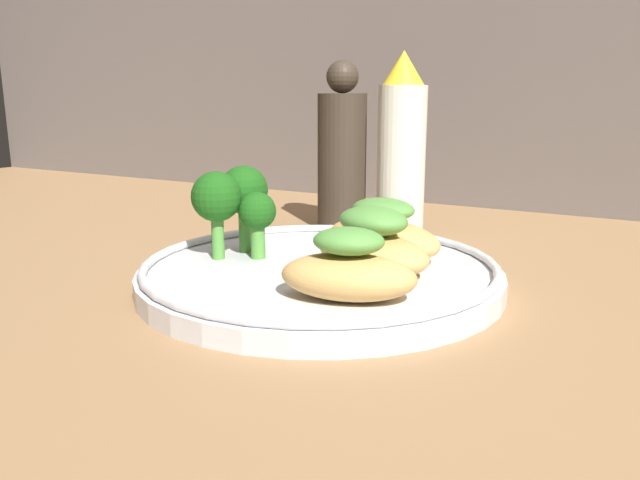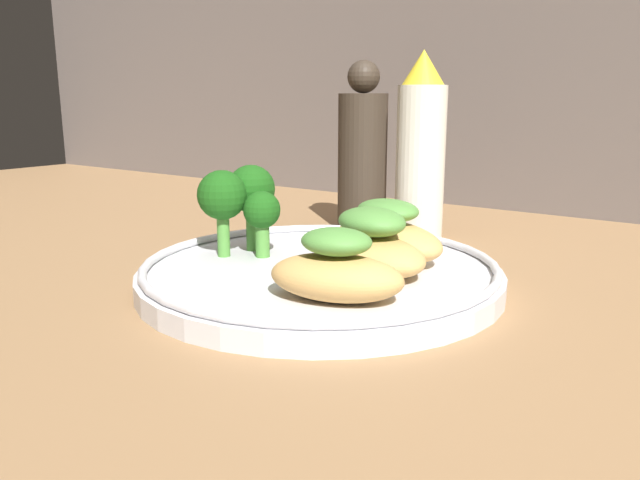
{
  "view_description": "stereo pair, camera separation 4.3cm",
  "coord_description": "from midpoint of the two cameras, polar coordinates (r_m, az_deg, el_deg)",
  "views": [
    {
      "loc": [
        21.07,
        -36.82,
        13.17
      ],
      "look_at": [
        0.0,
        0.0,
        3.4
      ],
      "focal_mm": 35.0,
      "sensor_mm": 36.0,
      "label": 1
    },
    {
      "loc": [
        24.73,
        -34.47,
        13.17
      ],
      "look_at": [
        0.0,
        0.0,
        3.4
      ],
      "focal_mm": 35.0,
      "sensor_mm": 36.0,
      "label": 2
    }
  ],
  "objects": [
    {
      "name": "broccoli_bunch",
      "position": [
        0.47,
        -10.36,
        3.69
      ],
      "size": [
        5.73,
        6.39,
        6.7
      ],
      "color": "#4C8E38",
      "rests_on": "plate"
    },
    {
      "name": "sauce_bottle",
      "position": [
        0.6,
        5.38,
        8.21
      ],
      "size": [
        4.56,
        4.56,
        17.32
      ],
      "color": "silver",
      "rests_on": "ground_plane"
    },
    {
      "name": "ground_plane",
      "position": [
        0.45,
        -2.81,
        -4.93
      ],
      "size": [
        180.0,
        180.0,
        1.0
      ],
      "primitive_type": "cube",
      "color": "#936D47"
    },
    {
      "name": "grilled_meat_front",
      "position": [
        0.37,
        -0.77,
        -2.84
      ],
      "size": [
        9.14,
        6.73,
        4.34
      ],
      "color": "tan",
      "rests_on": "plate"
    },
    {
      "name": "plate",
      "position": [
        0.44,
        -2.83,
        -3.09
      ],
      "size": [
        25.5,
        25.5,
        2.0
      ],
      "color": "silver",
      "rests_on": "ground_plane"
    },
    {
      "name": "grilled_meat_middle",
      "position": [
        0.42,
        1.93,
        -0.55
      ],
      "size": [
        10.16,
        8.03,
        4.55
      ],
      "color": "tan",
      "rests_on": "plate"
    },
    {
      "name": "pepper_grinder",
      "position": [
        0.63,
        0.01,
        7.76
      ],
      "size": [
        4.86,
        4.86,
        16.64
      ],
      "color": "#382D23",
      "rests_on": "ground_plane"
    },
    {
      "name": "grilled_meat_back",
      "position": [
        0.46,
        3.1,
        0.58
      ],
      "size": [
        11.26,
        8.45,
        4.46
      ],
      "color": "tan",
      "rests_on": "plate"
    }
  ]
}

